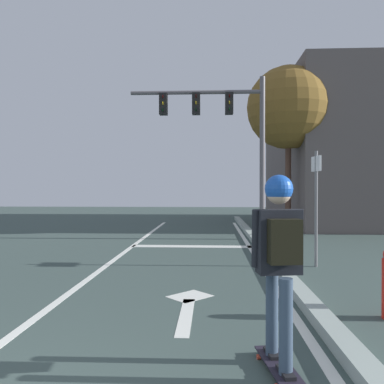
% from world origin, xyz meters
% --- Properties ---
extents(lane_line_center, '(0.12, 20.00, 0.01)m').
position_xyz_m(lane_line_center, '(-0.28, 6.00, 0.00)').
color(lane_line_center, silver).
rests_on(lane_line_center, ground).
extents(lane_line_curbside, '(0.12, 20.00, 0.01)m').
position_xyz_m(lane_line_curbside, '(2.83, 6.00, 0.00)').
color(lane_line_curbside, silver).
rests_on(lane_line_curbside, ground).
extents(stop_bar, '(3.26, 0.40, 0.01)m').
position_xyz_m(stop_bar, '(1.35, 8.99, 0.00)').
color(stop_bar, silver).
rests_on(stop_bar, ground).
extents(lane_arrow_stem, '(0.16, 1.40, 0.01)m').
position_xyz_m(lane_arrow_stem, '(1.51, 3.42, 0.00)').
color(lane_arrow_stem, silver).
rests_on(lane_arrow_stem, ground).
extents(lane_arrow_head, '(0.71, 0.71, 0.01)m').
position_xyz_m(lane_arrow_head, '(1.51, 4.27, 0.00)').
color(lane_arrow_head, silver).
rests_on(lane_arrow_head, ground).
extents(curb_strip, '(0.24, 24.00, 0.14)m').
position_xyz_m(curb_strip, '(3.08, 6.00, 0.07)').
color(curb_strip, '#96A49C').
rests_on(curb_strip, ground).
extents(skateboard, '(0.32, 0.80, 0.07)m').
position_xyz_m(skateboard, '(2.39, 2.02, 0.06)').
color(skateboard, black).
rests_on(skateboard, ground).
extents(skater, '(0.44, 0.61, 1.60)m').
position_xyz_m(skater, '(2.39, 2.00, 1.08)').
color(skater, '#384A60').
rests_on(skater, skateboard).
extents(traffic_signal_mast, '(4.07, 0.34, 4.91)m').
position_xyz_m(traffic_signal_mast, '(2.16, 10.49, 3.51)').
color(traffic_signal_mast, '#625D62').
rests_on(traffic_signal_mast, ground).
extents(street_sign_post, '(0.08, 0.44, 2.29)m').
position_xyz_m(street_sign_post, '(3.89, 6.48, 1.49)').
color(street_sign_post, slate).
rests_on(street_sign_post, ground).
extents(roadside_tree, '(2.97, 2.97, 5.93)m').
position_xyz_m(roadside_tree, '(4.59, 12.83, 4.43)').
color(roadside_tree, '#50362B').
rests_on(roadside_tree, ground).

